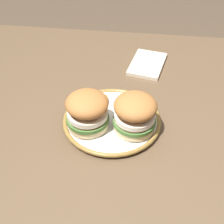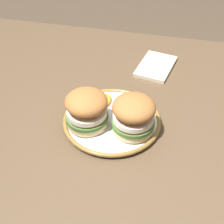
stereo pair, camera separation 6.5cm
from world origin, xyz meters
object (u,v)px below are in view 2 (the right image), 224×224
dining_table (139,136)px  dinner_plate (112,120)px  sandwich_half_left (134,114)px  sandwich_half_right (87,109)px

dining_table → dinner_plate: 0.14m
sandwich_half_left → dining_table: bearing=83.5°
dining_table → dinner_plate: (-0.07, -0.06, 0.10)m
dining_table → sandwich_half_right: bearing=-145.4°
dinner_plate → sandwich_half_left: size_ratio=2.34×
dining_table → sandwich_half_right: (-0.13, -0.09, 0.16)m
sandwich_half_right → dining_table: bearing=34.6°
dining_table → sandwich_half_left: size_ratio=12.67×
dinner_plate → sandwich_half_right: sandwich_half_right is taller
sandwich_half_left → sandwich_half_right: same height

